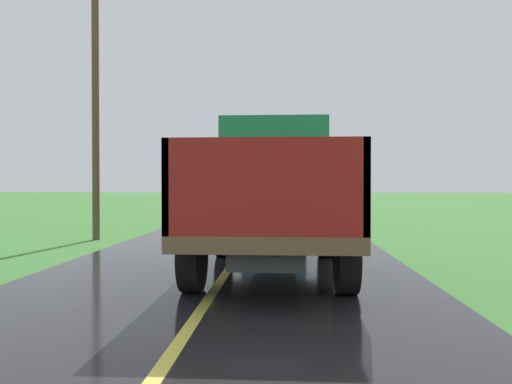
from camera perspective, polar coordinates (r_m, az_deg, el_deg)
banana_truck_near at (r=9.11m, az=2.08°, el=0.33°), size 2.38×5.82×2.80m
banana_truck_far at (r=20.99m, az=2.28°, el=0.59°), size 2.38×5.81×2.80m
utility_pole_roadside at (r=14.78m, az=-18.24°, el=11.34°), size 1.96×0.20×7.93m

